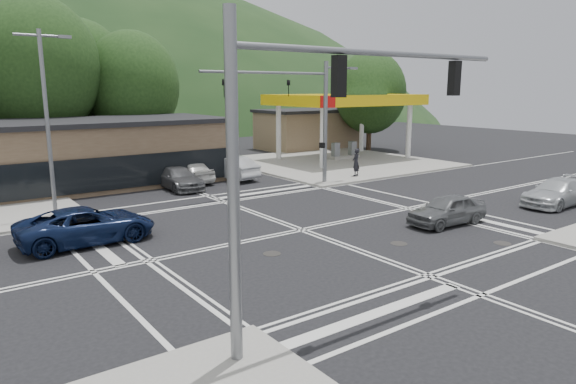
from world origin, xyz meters
TOP-DOWN VIEW (x-y plane):
  - ground at (0.00, 0.00)m, footprint 120.00×120.00m
  - sidewalk_ne at (15.00, 15.00)m, footprint 16.00×16.00m
  - gas_station_canopy at (16.99, 15.99)m, footprint 12.32×8.34m
  - convenience_store at (20.00, 25.00)m, footprint 10.00×6.00m
  - commercial_row at (-8.00, 17.00)m, footprint 24.00×8.00m
  - hill_north at (0.00, 90.00)m, footprint 252.00×126.00m
  - tree_n_b at (-6.00, 24.00)m, footprint 9.00×9.00m
  - tree_n_c at (1.00, 24.00)m, footprint 7.60×7.60m
  - tree_n_e at (-2.00, 28.00)m, footprint 8.40×8.40m
  - tree_ne at (24.00, 20.00)m, footprint 7.20×7.20m
  - streetlight_nw at (-8.44, 9.00)m, footprint 2.50×0.25m
  - signal_mast_ne at (6.95, 8.20)m, footprint 11.65×0.30m
  - signal_mast_sw at (-6.39, -8.20)m, footprint 9.14×0.28m
  - car_blue_west at (-8.39, 3.66)m, footprint 5.51×2.61m
  - car_grey_center at (6.14, -3.21)m, footprint 4.24×1.92m
  - car_silver_east at (14.36, -4.25)m, footprint 5.01×2.06m
  - car_queue_a at (3.97, 13.50)m, footprint 2.32×5.06m
  - car_queue_b at (1.00, 14.00)m, footprint 2.24×4.76m
  - car_northbound at (-0.50, 12.30)m, footprint 2.00×4.80m
  - pedestrian at (11.43, 8.59)m, footprint 0.84×0.69m

SIDE VIEW (x-z plane):
  - ground at x=0.00m, z-range 0.00..0.00m
  - hill_north at x=0.00m, z-range -70.00..70.00m
  - sidewalk_ne at x=15.00m, z-range 0.00..0.15m
  - car_northbound at x=-0.50m, z-range 0.00..1.39m
  - car_grey_center at x=6.14m, z-range 0.00..1.41m
  - car_silver_east at x=14.36m, z-range 0.00..1.45m
  - car_blue_west at x=-8.39m, z-range 0.00..1.52m
  - car_queue_b at x=1.00m, z-range 0.00..1.58m
  - car_queue_a at x=3.97m, z-range 0.00..1.61m
  - pedestrian at x=11.43m, z-range 0.15..2.11m
  - convenience_store at x=20.00m, z-range 0.00..3.80m
  - commercial_row at x=-8.00m, z-range 0.00..4.00m
  - gas_station_canopy at x=16.99m, z-range 2.17..7.92m
  - streetlight_nw at x=-8.44m, z-range 0.55..9.55m
  - signal_mast_ne at x=6.95m, z-range 1.07..9.07m
  - signal_mast_sw at x=-6.39m, z-range 1.12..9.12m
  - tree_ne at x=24.00m, z-range 0.85..10.84m
  - tree_n_c at x=1.00m, z-range 1.06..11.93m
  - tree_n_e at x=-2.00m, z-range 1.15..13.13m
  - tree_n_b at x=-6.00m, z-range 1.30..14.28m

